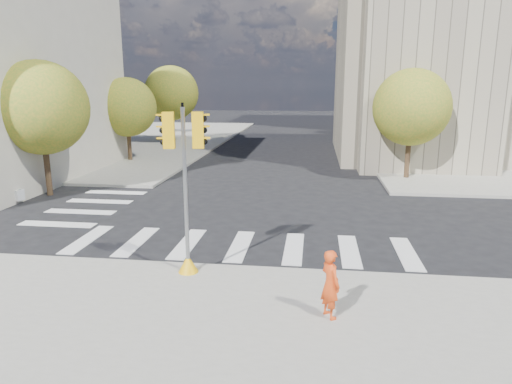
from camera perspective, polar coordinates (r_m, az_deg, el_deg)
ground at (r=17.22m, az=-0.62°, el=-4.53°), size 160.00×160.00×0.00m
sidewalk_far_left at (r=48.03m, az=-20.50°, el=6.22°), size 28.00×40.00×0.15m
civic_building at (r=37.84m, az=28.94°, el=14.70°), size 26.00×16.00×19.39m
tree_lw_near at (r=23.95m, az=-25.29°, el=9.48°), size 4.40×4.40×6.41m
tree_lw_mid at (r=32.86m, az=-15.83°, el=10.15°), size 4.00×4.00×5.77m
tree_lw_far at (r=42.22m, az=-10.54°, el=12.06°), size 4.80×4.80×6.95m
tree_re_near at (r=26.78m, az=18.85°, el=9.98°), size 4.20×4.20×6.16m
tree_re_mid at (r=38.61m, az=15.40°, el=11.44°), size 4.60×4.60×6.66m
tree_re_far at (r=50.53m, az=13.51°, el=11.31°), size 4.00×4.00×5.88m
lamp_near at (r=30.79m, az=18.40°, el=11.33°), size 0.35×0.18×8.11m
lamp_far at (r=44.62m, az=15.01°, el=11.94°), size 0.35×0.18×8.11m
traffic_signal at (r=12.47m, az=-8.75°, el=-1.42°), size 1.08×0.56×4.66m
photographer at (r=10.47m, az=9.27°, el=-11.27°), size 0.63×0.69×1.59m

